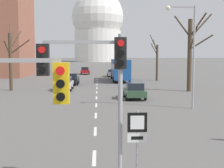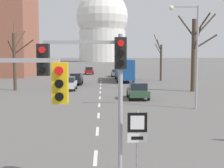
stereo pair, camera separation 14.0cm
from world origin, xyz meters
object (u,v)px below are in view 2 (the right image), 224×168
Objects in this scene: street_lamp_right at (192,46)px; city_bus at (124,68)px; sedan_near_right at (116,73)px; traffic_signal_centre_tall at (93,72)px; route_sign_post at (137,137)px; sedan_far_right at (76,79)px; sedan_mid_centre at (138,91)px; sedan_near_left at (69,83)px; sedan_far_left at (89,71)px.

street_lamp_right is 0.74× the size of city_bus.
sedan_near_right is at bearing 95.16° from city_bus.
traffic_signal_centre_tall is 2.39m from route_sign_post.
street_lamp_right reaches higher than sedan_near_right.
sedan_near_right is at bearing 68.07° from sedan_far_right.
sedan_near_left is at bearing 133.98° from sedan_mid_centre.
sedan_near_left is at bearing 97.74° from traffic_signal_centre_tall.
street_lamp_right is 1.78× the size of sedan_near_right.
sedan_far_left is at bearing 92.64° from traffic_signal_centre_tall.
sedan_near_left is at bearing -106.31° from sedan_near_right.
sedan_far_left is (-5.50, 7.40, 0.05)m from sedan_near_right.
traffic_signal_centre_tall reaches higher than city_bus.
street_lamp_right reaches higher than route_sign_post.
sedan_near_right is at bearing -53.37° from sedan_far_left.
sedan_far_right reaches higher than sedan_near_left.
city_bus is at bearing -69.62° from sedan_far_left.
sedan_near_right is 9.22m from sedan_far_left.
traffic_signal_centre_tall reaches higher than sedan_far_left.
sedan_far_left is at bearing 102.80° from street_lamp_right.
sedan_mid_centre is (7.46, -7.73, -0.00)m from sedan_near_left.
city_bus reaches higher than sedan_far_right.
sedan_near_right is 1.14× the size of sedan_mid_centre.
sedan_mid_centre is 0.99× the size of sedan_far_left.
traffic_signal_centre_tall is 1.13× the size of sedan_near_left.
route_sign_post reaches higher than sedan_far_left.
city_bus is (3.71, 40.91, -1.68)m from traffic_signal_centre_tall.
route_sign_post is 0.24× the size of city_bus.
city_bus reaches higher than sedan_mid_centre.
sedan_near_left is 6.82m from sedan_far_right.
street_lamp_right is 2.03× the size of sedan_mid_centre.
city_bus is (7.27, 6.06, 1.20)m from sedan_far_right.
route_sign_post is 58.47m from sedan_far_left.
sedan_far_right is at bearing 95.83° from traffic_signal_centre_tall.
route_sign_post is 0.64× the size of sedan_far_left.
sedan_far_left is (-9.87, 43.45, -4.14)m from street_lamp_right.
sedan_mid_centre is (3.66, 20.30, -2.92)m from traffic_signal_centre_tall.
sedan_mid_centre is at bearing -63.63° from sedan_far_right.
sedan_near_right is 30.41m from sedan_mid_centre.
sedan_far_right is (-0.88, -23.25, 0.03)m from sedan_far_left.
traffic_signal_centre_tall is 0.45× the size of city_bus.
sedan_far_right is at bearing 118.02° from street_lamp_right.
sedan_far_left reaches higher than sedan_near_right.
traffic_signal_centre_tall is 1.11× the size of sedan_far_right.
sedan_mid_centre is at bearing -88.44° from sedan_near_right.
street_lamp_right is at bearing -57.94° from sedan_mid_centre.
street_lamp_right is at bearing -83.10° from sedan_near_right.
sedan_far_right is (-7.21, 14.55, 0.04)m from sedan_mid_centre.
sedan_near_left is 0.98× the size of sedan_far_right.
city_bus is at bearing 97.55° from street_lamp_right.
city_bus is at bearing 39.83° from sedan_far_right.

